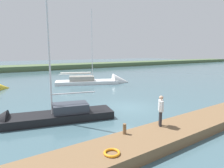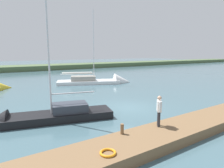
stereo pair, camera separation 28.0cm
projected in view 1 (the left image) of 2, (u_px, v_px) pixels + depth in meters
The scene contains 8 objects.
ground_plane at pixel (128, 107), 15.69m from camera, with size 200.00×200.00×0.00m, color #42606B.
far_shoreline at pixel (29, 70), 48.52m from camera, with size 180.00×8.00×2.40m, color #4C603D.
dock_pier at pixel (189, 126), 10.98m from camera, with size 27.29×2.22×0.54m, color brown.
mooring_post_near at pixel (125, 129), 9.28m from camera, with size 0.17×0.17×0.51m, color brown.
life_ring_buoy at pixel (112, 153), 7.46m from camera, with size 0.66×0.66×0.10m, color orange.
sailboat_inner_slip at pixel (101, 82), 27.87m from camera, with size 10.71×6.47×11.47m.
sailboat_far_right at pixel (43, 120), 12.31m from camera, with size 8.40×3.85×9.15m.
person_on_dock at pixel (161, 109), 10.20m from camera, with size 0.45×0.51×1.66m.
Camera 1 is at (9.50, 11.90, 4.44)m, focal length 30.79 mm.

